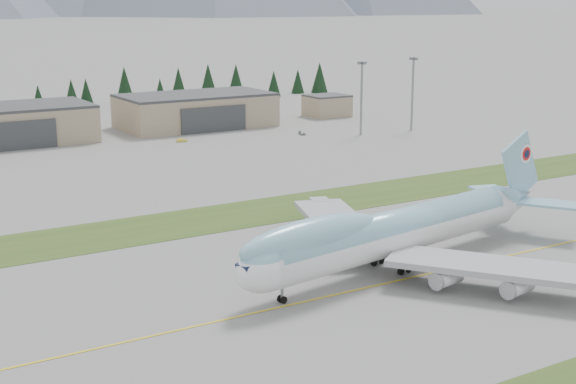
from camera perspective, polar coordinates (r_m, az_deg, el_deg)
ground at (r=114.69m, az=4.79°, el=-6.99°), size 7000.00×7000.00×0.00m
grass_strip_far at (r=151.55m, az=-5.25°, el=-1.90°), size 400.00×18.00×0.08m
taxiway_line_main at (r=114.69m, az=4.79°, el=-6.99°), size 400.00×0.40×0.02m
boeing_747_freighter at (r=122.76m, az=7.63°, el=-2.77°), size 68.66×58.30×18.00m
hangar_center at (r=243.89m, az=-19.50°, el=4.53°), size 48.00×26.60×10.80m
hangar_right at (r=262.55m, az=-6.57°, el=5.80°), size 48.00×26.60×10.80m
control_shed at (r=285.53m, az=2.79°, el=6.16°), size 14.00×12.00×7.60m
floodlight_masts at (r=203.68m, az=-15.53°, el=6.05°), size 205.13×7.71×22.83m
service_vehicle_b at (r=235.32m, az=-7.55°, el=3.56°), size 3.26×1.49×1.04m
service_vehicle_c at (r=246.18m, az=1.00°, el=4.11°), size 2.97×4.41×1.18m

